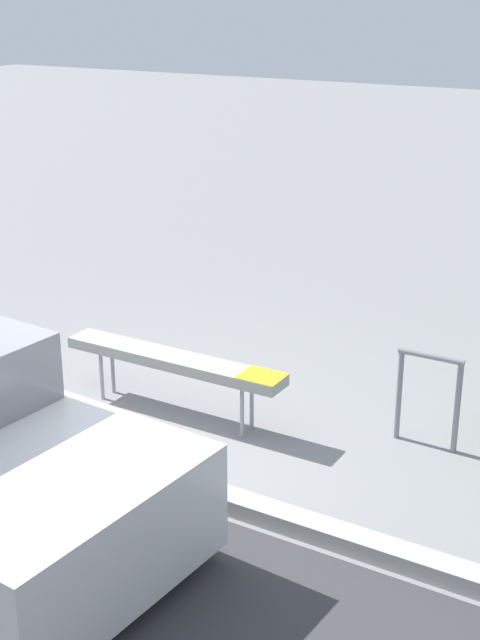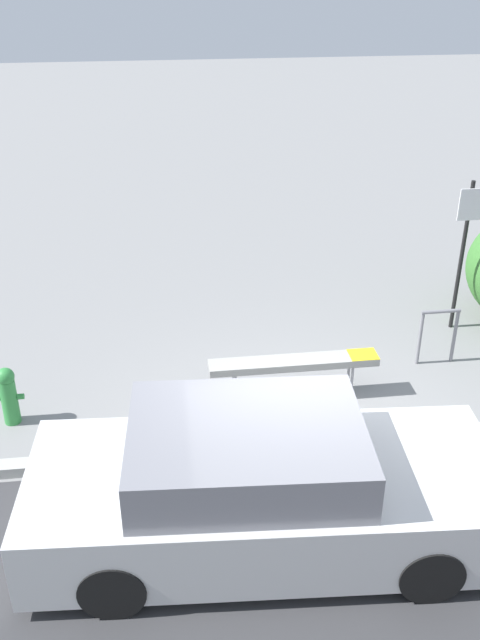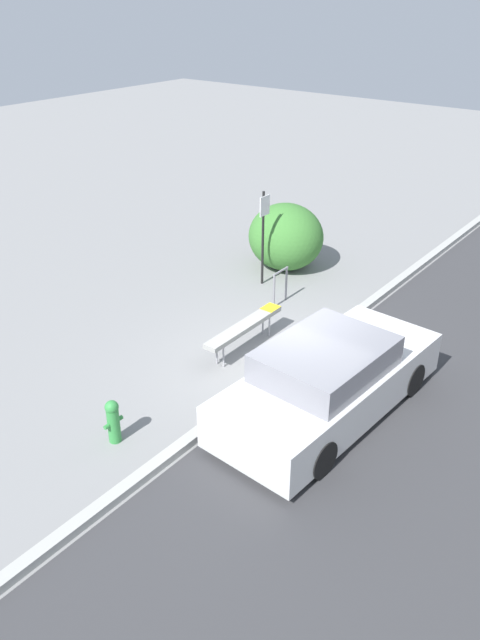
{
  "view_description": "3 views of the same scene",
  "coord_description": "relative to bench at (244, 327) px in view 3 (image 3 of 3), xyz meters",
  "views": [
    {
      "loc": [
        4.37,
        -4.81,
        3.59
      ],
      "look_at": [
        0.84,
        1.07,
        1.04
      ],
      "focal_mm": 50.0,
      "sensor_mm": 36.0,
      "label": 1
    },
    {
      "loc": [
        -1.47,
        -6.44,
        5.27
      ],
      "look_at": [
        -0.49,
        1.5,
        0.95
      ],
      "focal_mm": 40.0,
      "sensor_mm": 36.0,
      "label": 2
    },
    {
      "loc": [
        -8.37,
        -5.42,
        6.42
      ],
      "look_at": [
        0.21,
        1.24,
        0.58
      ],
      "focal_mm": 35.0,
      "sensor_mm": 36.0,
      "label": 3
    }
  ],
  "objects": [
    {
      "name": "ground_plane",
      "position": [
        -0.15,
        -1.08,
        -0.51
      ],
      "size": [
        60.0,
        60.0,
        0.0
      ],
      "primitive_type": "plane",
      "color": "gray"
    },
    {
      "name": "bike_rack",
      "position": [
        2.12,
        0.61,
        -0.01
      ],
      "size": [
        0.55,
        0.06,
        0.83
      ],
      "rotation": [
        0.0,
        0.0,
        0.01
      ],
      "color": "gray",
      "rests_on": "ground_plane"
    },
    {
      "name": "bench",
      "position": [
        0.0,
        0.0,
        0.0
      ],
      "size": [
        2.16,
        0.32,
        0.58
      ],
      "rotation": [
        0.0,
        0.0,
        0.01
      ],
      "color": "#99999E",
      "rests_on": "ground_plane"
    },
    {
      "name": "parked_car_near",
      "position": [
        -0.79,
        -2.37,
        0.12
      ],
      "size": [
        4.61,
        2.05,
        1.37
      ],
      "rotation": [
        0.0,
        0.0,
        -0.06
      ],
      "color": "black",
      "rests_on": "ground_plane"
    },
    {
      "name": "sign_post",
      "position": [
        2.75,
        1.55,
        0.87
      ],
      "size": [
        0.36,
        0.08,
        2.3
      ],
      "color": "black",
      "rests_on": "ground_plane"
    },
    {
      "name": "curb",
      "position": [
        -0.15,
        -1.08,
        -0.45
      ],
      "size": [
        60.0,
        0.2,
        0.13
      ],
      "color": "#A8A8A3",
      "rests_on": "ground_plane"
    },
    {
      "name": "fire_hydrant",
      "position": [
        -3.53,
        -0.1,
        -0.1
      ],
      "size": [
        0.36,
        0.22,
        0.77
      ],
      "color": "#338C3F",
      "rests_on": "ground_plane"
    },
    {
      "name": "shrub_hedge",
      "position": [
        3.89,
        1.67,
        0.33
      ],
      "size": [
        1.8,
        1.93,
        1.68
      ],
      "color": "#3D7A33",
      "rests_on": "ground_plane"
    }
  ]
}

